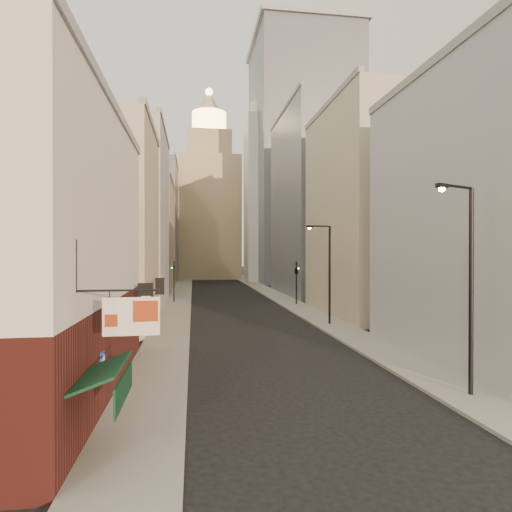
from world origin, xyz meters
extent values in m
plane|color=black|center=(0.00, 0.00, 0.00)|extent=(360.00, 360.00, 0.00)
cube|color=gray|center=(-6.50, 55.00, 0.07)|extent=(3.00, 140.00, 0.15)
cube|color=gray|center=(6.50, 55.00, 0.07)|extent=(3.00, 140.00, 0.15)
cube|color=#531D18|center=(-11.00, 9.00, 2.00)|extent=(6.00, 16.00, 4.00)
cube|color=silver|center=(-11.00, 9.00, 8.00)|extent=(6.00, 16.00, 8.00)
cube|color=#999A9E|center=(-8.20, 9.00, 12.10)|extent=(0.60, 16.00, 0.40)
cylinder|color=black|center=(-6.90, 3.00, 4.90)|extent=(2.40, 0.06, 0.06)
cube|color=beige|center=(-6.50, 3.00, 4.15)|extent=(1.60, 0.06, 1.10)
cube|color=maroon|center=(-6.10, 3.00, 4.30)|extent=(0.70, 0.10, 0.60)
cube|color=maroon|center=(-7.05, 3.00, 4.05)|extent=(0.35, 0.10, 0.35)
cube|color=black|center=(-7.35, 3.20, 2.55)|extent=(1.25, 3.00, 0.52)
cube|color=black|center=(-6.75, 3.20, 2.05)|extent=(0.06, 3.00, 0.80)
cube|color=#2345B2|center=(-7.95, 6.20, 2.20)|extent=(0.08, 0.40, 0.50)
cube|color=black|center=(-7.30, 14.00, 3.60)|extent=(0.80, 0.08, 1.50)
cube|color=black|center=(-7.30, 24.00, 3.40)|extent=(0.70, 0.08, 1.30)
cube|color=tan|center=(-12.00, 26.00, 8.00)|extent=(8.00, 12.00, 16.00)
cube|color=#999A9E|center=(-12.00, 42.00, 10.00)|extent=(8.00, 16.00, 20.00)
cube|color=tan|center=(-12.00, 60.00, 8.50)|extent=(8.00, 18.00, 17.00)
cube|color=gray|center=(-12.00, 80.00, 12.00)|extent=(8.00, 20.00, 24.00)
cube|color=#999A9E|center=(12.00, 12.00, 8.00)|extent=(8.00, 16.00, 16.00)
cube|color=tan|center=(12.00, 30.00, 10.00)|extent=(8.00, 16.00, 20.00)
cube|color=gray|center=(12.00, 50.00, 13.00)|extent=(8.00, 20.00, 26.00)
cube|color=gray|center=(18.00, 78.00, 25.00)|extent=(20.00, 22.00, 50.00)
cube|color=#999A9E|center=(18.00, 78.00, 50.60)|extent=(21.00, 23.00, 1.20)
cube|color=tan|center=(-1.00, 92.00, 14.00)|extent=(14.00, 14.00, 28.00)
cube|color=tan|center=(-1.00, 92.00, 31.00)|extent=(10.00, 10.00, 6.00)
cylinder|color=#FFCC72|center=(-1.00, 92.00, 36.50)|extent=(8.00, 8.00, 5.00)
cone|color=tan|center=(-1.00, 92.00, 41.00)|extent=(7.00, 7.00, 5.00)
sphere|color=#FFCC72|center=(-1.00, 92.00, 44.00)|extent=(1.80, 1.80, 1.80)
cube|color=silver|center=(10.00, 78.00, 17.00)|extent=(8.00, 8.00, 34.00)
cylinder|color=silver|center=(10.00, 78.00, 35.50)|extent=(6.00, 6.00, 3.00)
sphere|color=#999A9E|center=(10.00, 78.00, 38.00)|extent=(4.40, 4.40, 4.40)
cylinder|color=black|center=(10.00, 78.00, 40.50)|extent=(0.60, 0.60, 2.00)
cylinder|color=black|center=(6.56, 6.48, 4.31)|extent=(0.19, 0.19, 8.62)
cylinder|color=black|center=(5.67, 6.11, 8.62)|extent=(1.81, 0.84, 0.11)
cube|color=black|center=(4.79, 5.74, 8.57)|extent=(0.57, 0.40, 0.17)
sphere|color=#FFAD3F|center=(4.79, 5.74, 8.44)|extent=(0.23, 0.23, 0.23)
cylinder|color=black|center=(6.36, 24.29, 4.08)|extent=(0.18, 0.18, 8.15)
cylinder|color=black|center=(5.47, 24.14, 8.15)|extent=(1.81, 0.40, 0.11)
cube|color=black|center=(4.57, 24.00, 8.11)|extent=(0.52, 0.28, 0.16)
sphere|color=#FFAD3F|center=(4.57, 24.00, 7.99)|extent=(0.22, 0.22, 0.22)
cylinder|color=black|center=(-7.01, 41.98, 2.50)|extent=(0.16, 0.16, 5.00)
imported|color=black|center=(-7.01, 41.98, 4.20)|extent=(0.58, 0.58, 1.30)
sphere|color=#19E533|center=(-7.26, 41.98, 4.20)|extent=(0.16, 0.16, 0.16)
cylinder|color=black|center=(6.84, 37.72, 2.50)|extent=(0.16, 0.16, 5.00)
imported|color=black|center=(6.84, 37.72, 4.20)|extent=(0.68, 0.68, 1.42)
sphere|color=#19E533|center=(7.09, 37.72, 4.20)|extent=(0.16, 0.16, 0.16)
camera|label=1|loc=(-4.75, -9.58, 5.97)|focal=30.00mm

